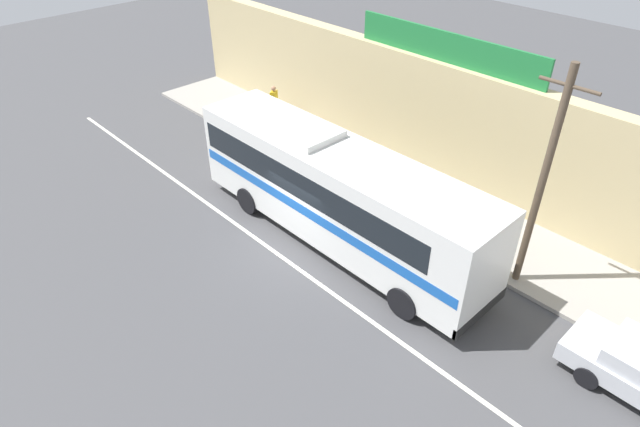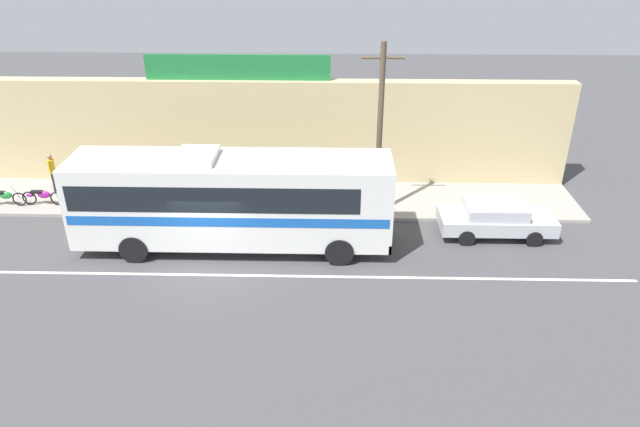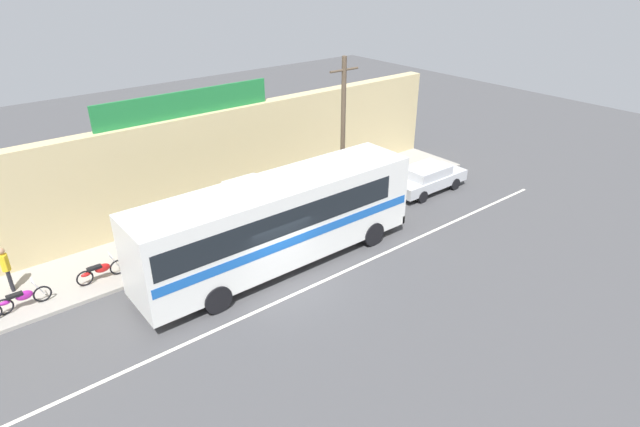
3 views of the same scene
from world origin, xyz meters
name	(u,v)px [view 1 (image 1 of 3)]	position (x,y,z in m)	size (l,w,h in m)	color
ground_plane	(296,245)	(0.00, 0.00, 0.00)	(70.00, 70.00, 0.00)	#444447
sidewalk_slab	(393,188)	(0.00, 5.20, 0.07)	(30.00, 3.60, 0.14)	gray
storefront_facade	(432,119)	(0.00, 7.35, 2.40)	(30.00, 0.70, 4.80)	tan
storefront_billboard	(447,47)	(0.24, 7.35, 5.35)	(8.06, 0.12, 1.10)	#1E7538
road_center_stripe	(279,255)	(0.00, -0.80, 0.00)	(30.00, 0.14, 0.01)	silver
intercity_bus	(336,189)	(0.66, 1.24, 2.07)	(11.62, 2.66, 3.78)	silver
utility_pole	(543,180)	(6.23, 3.84, 3.79)	(1.60, 0.22, 7.03)	brown
motorcycle_blue	(290,140)	(-5.28, 4.34, 0.57)	(1.84, 0.56, 0.94)	black
motorcycle_black	(230,112)	(-9.57, 4.16, 0.57)	(1.85, 0.56, 0.94)	black
motorcycle_green	(252,121)	(-7.97, 4.26, 0.57)	(1.83, 0.56, 0.94)	black
pedestrian_by_curb	(274,100)	(-8.05, 5.73, 1.17)	(0.30, 0.48, 1.75)	black
pedestrian_far_left	(315,133)	(-4.20, 4.82, 1.11)	(0.30, 0.48, 1.67)	brown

